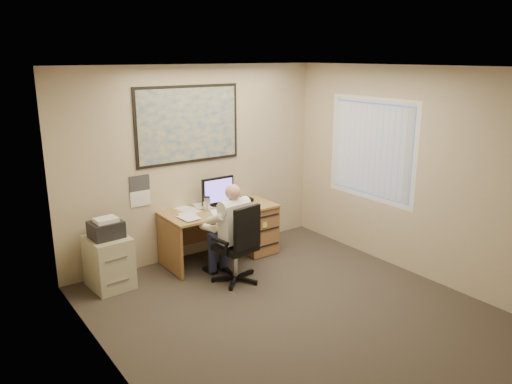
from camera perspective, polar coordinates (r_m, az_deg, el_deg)
room_shell at (r=5.26m, az=4.97°, el=-0.85°), size 4.00×4.50×2.70m
desk at (r=7.26m, az=-1.99°, el=-3.68°), size 1.60×0.97×1.15m
world_map at (r=6.91m, az=-7.72°, el=7.64°), size 1.56×0.03×1.06m
wall_calendar at (r=6.77m, az=-13.12°, el=0.13°), size 0.28×0.01×0.42m
window_blinds at (r=7.12m, az=13.01°, el=4.76°), size 0.06×1.40×1.30m
filing_cabinet at (r=6.51m, az=-16.51°, el=-7.18°), size 0.51×0.59×0.91m
office_chair at (r=6.39m, az=-2.21°, el=-7.77°), size 0.72×0.72×1.04m
person at (r=6.33m, az=-2.57°, el=-4.73°), size 0.60×0.80×1.28m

